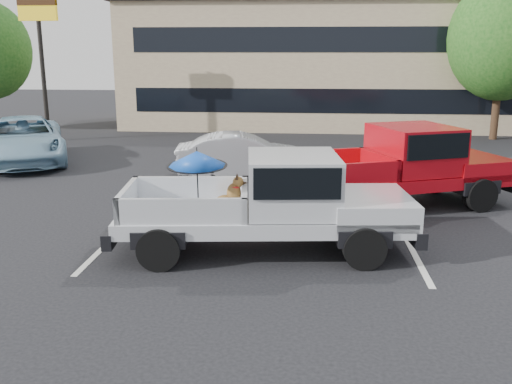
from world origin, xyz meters
TOP-DOWN VIEW (x-y plane):
  - ground at (0.00, 0.00)m, footprint 90.00×90.00m
  - stripe_left at (-3.00, 2.00)m, footprint 0.12×5.00m
  - stripe_right at (3.00, 2.00)m, footprint 0.12×5.00m
  - motel_building at (2.00, 20.99)m, footprint 20.40×8.40m
  - motel_sign at (-10.00, 14.00)m, footprint 1.60×0.22m
  - tree_right at (9.00, 16.00)m, footprint 4.46×4.46m
  - tree_back at (6.00, 24.00)m, footprint 4.68×4.68m
  - silver_pickup at (0.45, 1.07)m, footprint 5.86×2.55m
  - red_pickup at (3.38, 4.65)m, footprint 6.33×4.12m
  - silver_sedan at (-0.97, 7.57)m, footprint 4.17×1.90m
  - blue_suv at (-8.66, 9.22)m, footprint 4.75×6.11m

SIDE VIEW (x-z plane):
  - ground at x=0.00m, z-range 0.00..0.00m
  - stripe_left at x=-3.00m, z-range 0.00..0.01m
  - stripe_right at x=3.00m, z-range 0.00..0.01m
  - silver_sedan at x=-0.97m, z-range 0.00..1.32m
  - blue_suv at x=-8.66m, z-range 0.00..1.54m
  - silver_pickup at x=0.45m, z-range 0.02..2.08m
  - red_pickup at x=3.38m, z-range 0.09..2.07m
  - motel_building at x=2.00m, z-range 0.06..6.36m
  - tree_right at x=9.00m, z-range 0.82..7.60m
  - tree_back at x=6.00m, z-range 0.86..7.97m
  - motel_sign at x=-10.00m, z-range 1.65..7.65m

